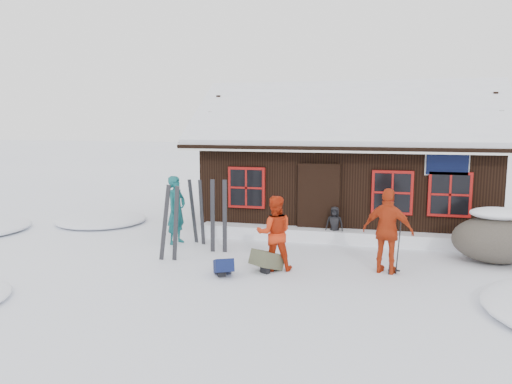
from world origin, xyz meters
TOP-DOWN VIEW (x-y plane):
  - ground at (0.00, 0.00)m, footprint 120.00×120.00m
  - mountain_hut at (1.50, 4.98)m, footprint 8.90×6.09m
  - snow_drift at (1.50, 2.25)m, footprint 7.60×0.60m
  - snow_mounds at (1.65, 1.86)m, footprint 20.60×13.20m
  - skier_teal at (-2.63, 1.09)m, footprint 0.55×0.72m
  - skier_orange_left at (0.33, -0.57)m, footprint 0.92×0.80m
  - skier_orange_right at (2.68, -0.23)m, footprint 1.14×0.70m
  - skier_crouched at (1.36, 2.20)m, footprint 0.48×0.32m
  - boulder at (5.08, 1.16)m, footprint 1.93×1.44m
  - ski_pair_left at (-2.13, -0.44)m, footprint 0.59×0.19m
  - ski_pair_mid at (-2.12, 1.26)m, footprint 0.52×0.21m
  - ski_pair_right at (-1.29, 0.54)m, footprint 0.42×0.07m
  - ski_poles at (2.83, -0.28)m, footprint 0.24×0.12m
  - backpack_blue at (-0.61, -1.22)m, footprint 0.56×0.61m
  - backpack_olive at (0.19, -0.70)m, footprint 0.72×0.76m

SIDE VIEW (x-z plane):
  - ground at x=0.00m, z-range 0.00..0.00m
  - snow_mounds at x=1.65m, z-range -0.24..0.24m
  - backpack_blue at x=-0.61m, z-range 0.00..0.27m
  - backpack_olive at x=0.19m, z-range 0.00..0.33m
  - snow_drift at x=1.50m, z-range 0.00..0.35m
  - skier_crouched at x=1.36m, z-range 0.00..0.96m
  - boulder at x=5.08m, z-range 0.00..1.14m
  - ski_poles at x=2.83m, z-range -0.04..1.31m
  - skier_orange_left at x=0.33m, z-range 0.00..1.61m
  - ski_pair_mid at x=-2.12m, z-range -0.05..1.68m
  - ski_pair_left at x=-2.13m, z-range -0.05..1.75m
  - ski_pair_right at x=-1.29m, z-range -0.05..1.79m
  - skier_teal at x=-2.63m, z-range 0.00..1.78m
  - skier_orange_right at x=2.68m, z-range 0.00..1.81m
  - mountain_hut at x=1.50m, z-range -0.63..3.79m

